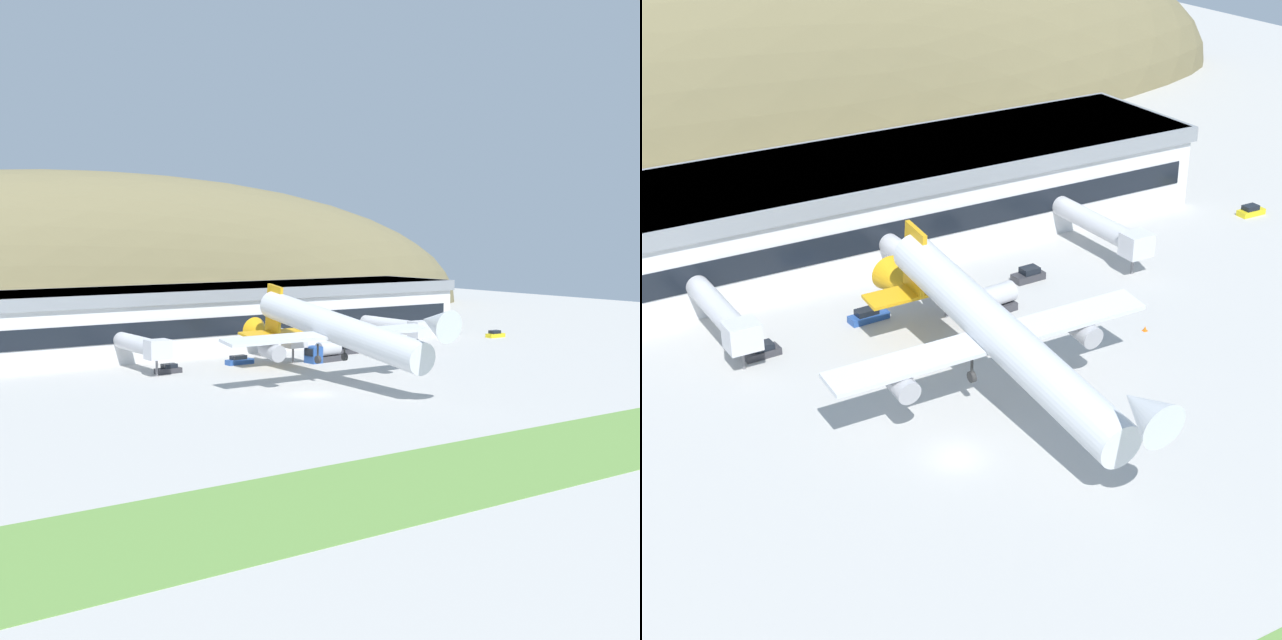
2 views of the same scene
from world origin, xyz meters
The scene contains 13 objects.
ground_plane centered at (0.00, 0.00, 0.00)m, with size 330.90×330.90×0.00m, color #B7B5AF.
hill_backdrop centered at (10.69, 107.45, 0.00)m, with size 228.20×55.99×70.10m, color olive.
terminal_building centered at (13.37, 48.38, 6.36)m, with size 95.29×21.47×11.23m.
jetway_0 centered at (-10.24, 29.79, 3.99)m, with size 3.38×15.18×5.43m.
jetway_1 centered at (13.30, 29.58, 3.99)m, with size 3.38×15.57×5.43m.
jetway_2 centered at (38.51, 28.83, 3.99)m, with size 3.38×17.02×5.43m.
cargo_airplane centered at (7.97, 5.95, 7.40)m, with size 33.81×45.49×10.37m.
service_car_0 centered at (26.77, 28.12, 0.67)m, with size 3.97×1.99×1.61m.
service_car_1 centered at (65.20, 30.24, 0.59)m, with size 3.88×1.77×1.43m.
service_car_2 centered at (-7.64, 26.61, 0.58)m, with size 3.94×1.93×1.41m.
service_car_3 centered at (5.46, 28.28, 0.61)m, with size 4.58×1.81×1.47m.
fuel_truck centered at (18.04, 22.80, 1.54)m, with size 6.33×2.88×3.25m.
traffic_cone_1 centered at (30.07, 10.54, 0.28)m, with size 0.52×0.52×0.58m.
Camera 2 is at (-40.14, -67.49, 52.92)m, focal length 60.00 mm.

